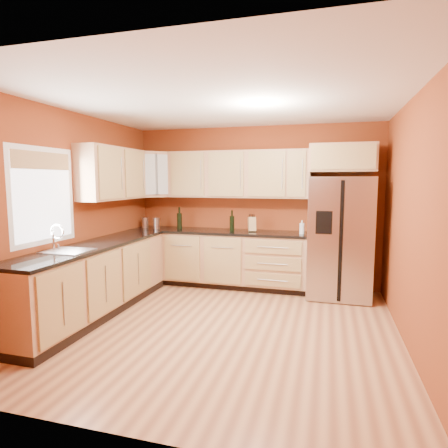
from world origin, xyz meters
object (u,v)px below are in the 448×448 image
(wine_bottle_a, at_px, (179,218))
(soap_dispenser, at_px, (302,227))
(canister_left, at_px, (145,223))
(knife_block, at_px, (252,224))
(refrigerator, at_px, (340,238))

(wine_bottle_a, relative_size, soap_dispenser, 1.76)
(soap_dispenser, bearing_deg, canister_left, 178.63)
(knife_block, bearing_deg, canister_left, 158.27)
(canister_left, bearing_deg, soap_dispenser, -1.37)
(refrigerator, distance_m, knife_block, 1.35)
(refrigerator, bearing_deg, soap_dispenser, 178.89)
(wine_bottle_a, bearing_deg, canister_left, 178.94)
(knife_block, bearing_deg, wine_bottle_a, 159.37)
(knife_block, bearing_deg, soap_dispenser, -29.84)
(refrigerator, bearing_deg, wine_bottle_a, 178.61)
(knife_block, distance_m, soap_dispenser, 0.79)
(knife_block, relative_size, soap_dispenser, 1.08)
(knife_block, xyz_separation_m, soap_dispenser, (0.79, -0.10, -0.01))
(refrigerator, distance_m, soap_dispenser, 0.57)
(wine_bottle_a, bearing_deg, soap_dispenser, -1.47)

